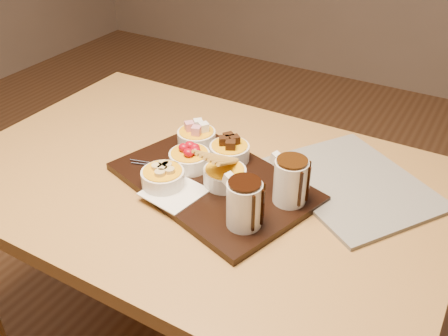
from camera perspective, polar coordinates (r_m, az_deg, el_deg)
The scene contains 12 objects.
dining_table at distance 1.28m, azimuth -2.80°, elevation -4.51°, with size 1.20×0.80×0.75m.
serving_board at distance 1.18m, azimuth -1.26°, elevation -1.66°, with size 0.46×0.30×0.02m, color black.
napkin at distance 1.14m, azimuth -5.73°, elevation -2.75°, with size 0.12×0.12×0.00m, color white.
bowl_marshmallows at distance 1.30m, azimuth -3.16°, elevation 3.45°, with size 0.10×0.10×0.04m, color silver.
bowl_cake at distance 1.24m, azimuth 0.63°, elevation 1.80°, with size 0.10×0.10×0.04m, color silver.
bowl_strawberries at distance 1.21m, azimuth -3.95°, elevation 0.94°, with size 0.10×0.10×0.04m, color silver.
bowl_biscotti at distance 1.15m, azimuth 0.09°, elevation -0.96°, with size 0.10×0.10×0.04m, color silver.
bowl_bananas at distance 1.15m, azimuth -6.98°, elevation -1.17°, with size 0.10×0.10×0.04m, color silver.
pitcher_dark_chocolate at distance 1.01m, azimuth 2.32°, elevation -4.19°, with size 0.07×0.07×0.10m, color silver.
pitcher_milk_chocolate at distance 1.09m, azimuth 7.60°, elevation -1.57°, with size 0.07×0.07×0.10m, color silver.
fondue_skewers at distance 1.22m, azimuth -5.13°, elevation 0.09°, with size 0.26×0.03×0.01m, color silver, non-canonical shape.
newspaper at distance 1.22m, azimuth 14.40°, elevation -1.71°, with size 0.37×0.29×0.01m, color beige.
Camera 1 is at (0.56, -0.84, 1.44)m, focal length 40.00 mm.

